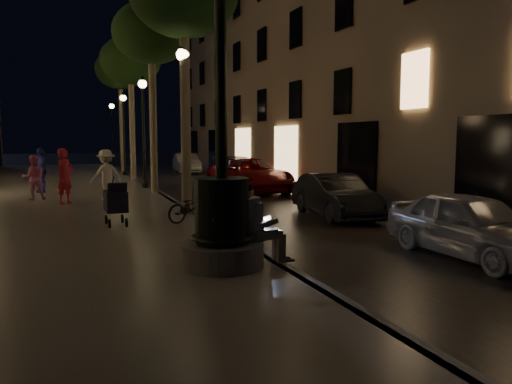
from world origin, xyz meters
name	(u,v)px	position (x,y,z in m)	size (l,w,h in m)	color
ground	(156,194)	(0.00, 15.00, 0.00)	(120.00, 120.00, 0.00)	black
cobble_lane	(224,191)	(3.00, 15.00, 0.01)	(6.00, 45.00, 0.02)	black
promenade	(53,196)	(-4.00, 15.00, 0.10)	(8.00, 45.00, 0.20)	slate
curb_strip	(156,192)	(0.00, 15.00, 0.10)	(0.25, 45.00, 0.20)	#59595B
building_right	(333,40)	(10.00, 18.00, 7.50)	(8.00, 36.00, 15.00)	#806C50
fountain_lamppost	(222,207)	(-1.00, 2.00, 1.21)	(1.40, 1.40, 5.21)	#59595B
seated_man_laptop	(256,221)	(-0.39, 2.00, 0.94)	(1.04, 0.35, 1.41)	tan
tree_second	(151,34)	(-0.20, 14.00, 6.33)	(3.00, 3.00, 7.40)	#6B604C
tree_third	(130,62)	(-0.30, 20.00, 6.14)	(3.00, 3.00, 7.20)	#6B604C
tree_far	(120,71)	(-0.22, 26.00, 6.43)	(3.00, 3.00, 7.50)	#6B604C
lamp_curb_a	(184,107)	(-0.30, 8.00, 3.24)	(0.36, 0.36, 4.81)	black
lamp_curb_b	(143,117)	(-0.30, 16.00, 3.24)	(0.36, 0.36, 4.81)	black
lamp_curb_c	(124,123)	(-0.30, 24.00, 3.24)	(0.36, 0.36, 4.81)	black
lamp_curb_d	(112,126)	(-0.30, 32.00, 3.24)	(0.36, 0.36, 4.81)	black
stroller	(116,201)	(-2.33, 6.68, 0.80)	(0.54, 1.18, 1.21)	black
car_front	(472,225)	(4.00, 1.62, 0.65)	(1.55, 3.84, 1.31)	#A9AAB1
car_second	(335,196)	(4.00, 7.00, 0.65)	(1.37, 3.93, 1.29)	black
car_third	(249,175)	(4.00, 14.52, 0.74)	(2.44, 5.30, 1.47)	maroon
car_rear	(239,170)	(5.04, 19.00, 0.68)	(1.92, 4.72, 1.37)	#313137
car_fifth	(187,163)	(4.00, 26.85, 0.66)	(1.39, 3.99, 1.31)	#9E9D99
pedestrian_red	(65,176)	(-3.51, 11.46, 1.11)	(0.67, 0.44, 1.83)	red
pedestrian_pink	(34,178)	(-4.54, 13.00, 0.98)	(0.76, 0.59, 1.57)	pink
pedestrian_white	(106,174)	(-2.15, 12.29, 1.08)	(1.14, 0.65, 1.76)	white
pedestrian_blue	(41,170)	(-4.41, 15.58, 1.09)	(1.04, 0.43, 1.77)	navy
bicycle	(194,207)	(-0.40, 6.55, 0.60)	(0.53, 1.51, 0.80)	black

